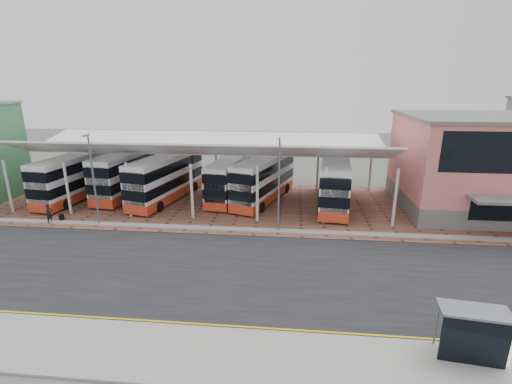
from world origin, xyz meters
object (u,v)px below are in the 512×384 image
at_px(bus_4, 264,179).
at_px(bus_shelter, 480,332).
at_px(bus_3, 229,178).
at_px(pedestrian, 49,214).
at_px(bus_2, 166,178).
at_px(bus_5, 334,182).
at_px(terminal, 501,164).
at_px(bus_1, 129,173).
at_px(bus_0, 77,177).

bearing_deg(bus_4, bus_shelter, -44.64).
height_order(bus_3, bus_shelter, bus_3).
relative_size(bus_4, pedestrian, 6.42).
relative_size(bus_2, bus_5, 1.00).
distance_m(terminal, bus_4, 22.99).
distance_m(bus_1, bus_5, 22.44).
height_order(bus_5, pedestrian, bus_5).
bearing_deg(bus_shelter, bus_2, 141.92).
bearing_deg(bus_3, bus_shelter, -50.40).
bearing_deg(bus_1, bus_0, -152.81).
distance_m(bus_4, pedestrian, 20.52).
height_order(bus_0, bus_shelter, bus_0).
height_order(pedestrian, bus_shelter, bus_shelter).
relative_size(bus_3, bus_5, 0.89).
distance_m(bus_2, bus_4, 10.38).
bearing_deg(pedestrian, bus_2, -32.94).
xyz_separation_m(pedestrian, bus_shelter, (30.00, -14.16, 0.70)).
bearing_deg(bus_1, pedestrian, -104.03).
distance_m(bus_3, pedestrian, 17.41).
height_order(terminal, bus_2, terminal).
bearing_deg(bus_0, bus_shelter, -27.58).
bearing_deg(bus_3, terminal, 3.73).
height_order(bus_1, bus_shelter, bus_1).
distance_m(bus_1, bus_3, 11.36).
bearing_deg(bus_5, bus_2, -174.27).
bearing_deg(bus_5, terminal, 6.02).
distance_m(terminal, bus_shelter, 25.04).
xyz_separation_m(terminal, bus_shelter, (-11.42, -22.09, -3.00)).
bearing_deg(bus_1, bus_shelter, -35.93).
xyz_separation_m(bus_3, bus_4, (3.81, -0.55, 0.18)).
height_order(terminal, bus_1, terminal).
relative_size(bus_0, bus_3, 1.10).
xyz_separation_m(bus_4, pedestrian, (-18.56, -8.64, -1.42)).
height_order(bus_2, bus_3, bus_2).
xyz_separation_m(terminal, bus_4, (-22.86, 0.72, -2.28)).
xyz_separation_m(terminal, bus_3, (-26.68, 1.26, -2.46)).
bearing_deg(bus_0, bus_5, 7.59).
distance_m(bus_1, pedestrian, 10.17).
bearing_deg(bus_4, bus_1, -164.43).
distance_m(bus_1, bus_4, 15.19).
bearing_deg(bus_5, bus_4, 179.55).
xyz_separation_m(bus_0, bus_shelter, (31.59, -21.67, -0.75)).
bearing_deg(bus_5, bus_0, -173.50).
bearing_deg(bus_shelter, terminal, 69.89).
height_order(terminal, bus_shelter, terminal).
xyz_separation_m(bus_2, pedestrian, (-8.21, -7.86, -1.47)).
bearing_deg(bus_1, bus_4, 2.54).
relative_size(bus_4, bus_5, 0.97).
bearing_deg(bus_shelter, pedestrian, 161.95).
xyz_separation_m(bus_0, bus_4, (20.15, 1.13, -0.03)).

